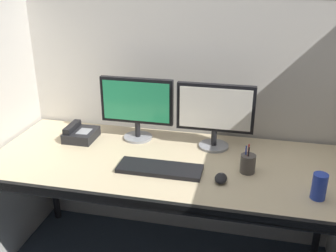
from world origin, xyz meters
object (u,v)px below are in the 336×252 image
object	(u,v)px
monitor_left	(137,105)
desk_phone	(80,134)
computer_mouse	(221,178)
soda_can	(319,186)
desk	(165,170)
keyboard_main	(160,169)
pen_cup	(248,163)
monitor_right	(215,112)

from	to	relation	value
monitor_left	desk_phone	xyz separation A→B (m)	(-0.33, -0.09, -0.18)
computer_mouse	soda_can	xyz separation A→B (m)	(0.44, -0.05, 0.04)
desk	soda_can	size ratio (longest dim) A/B	15.57
desk	computer_mouse	world-z (taller)	computer_mouse
desk	monitor_left	world-z (taller)	monitor_left
computer_mouse	soda_can	distance (m)	0.44
keyboard_main	computer_mouse	distance (m)	0.32
computer_mouse	pen_cup	distance (m)	0.17
desk	pen_cup	xyz separation A→B (m)	(0.43, -0.02, 0.10)
desk	desk_phone	world-z (taller)	desk_phone
monitor_left	keyboard_main	xyz separation A→B (m)	(0.22, -0.36, -0.20)
keyboard_main	pen_cup	world-z (taller)	pen_cup
monitor_right	desk_phone	bearing A→B (deg)	-175.31
monitor_right	soda_can	distance (m)	0.69
computer_mouse	pen_cup	bearing A→B (deg)	45.13
pen_cup	keyboard_main	bearing A→B (deg)	-169.25
monitor_right	keyboard_main	size ratio (longest dim) A/B	1.00
pen_cup	desk	bearing A→B (deg)	177.58
pen_cup	desk_phone	bearing A→B (deg)	169.27
monitor_left	keyboard_main	size ratio (longest dim) A/B	1.00
computer_mouse	monitor_left	bearing A→B (deg)	143.73
pen_cup	desk_phone	size ratio (longest dim) A/B	0.82
desk	keyboard_main	world-z (taller)	keyboard_main
desk	desk_phone	bearing A→B (deg)	163.21
monitor_left	monitor_right	distance (m)	0.46
desk	monitor_right	bearing A→B (deg)	45.66
keyboard_main	computer_mouse	bearing A→B (deg)	-7.07
pen_cup	soda_can	distance (m)	0.36
desk	soda_can	xyz separation A→B (m)	(0.74, -0.19, 0.11)
monitor_left	desk	bearing A→B (deg)	-47.95
monitor_right	soda_can	bearing A→B (deg)	-39.42
desk	keyboard_main	bearing A→B (deg)	-93.41
monitor_right	keyboard_main	world-z (taller)	monitor_right
pen_cup	desk_phone	distance (m)	1.01
computer_mouse	pen_cup	xyz separation A→B (m)	(0.12, 0.12, 0.03)
computer_mouse	desk_phone	bearing A→B (deg)	160.43
desk	monitor_right	world-z (taller)	monitor_right
desk	pen_cup	size ratio (longest dim) A/B	12.17
monitor_right	keyboard_main	xyz separation A→B (m)	(-0.23, -0.33, -0.20)
monitor_right	desk_phone	distance (m)	0.81
keyboard_main	desk_phone	distance (m)	0.62
desk	desk_phone	size ratio (longest dim) A/B	10.00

